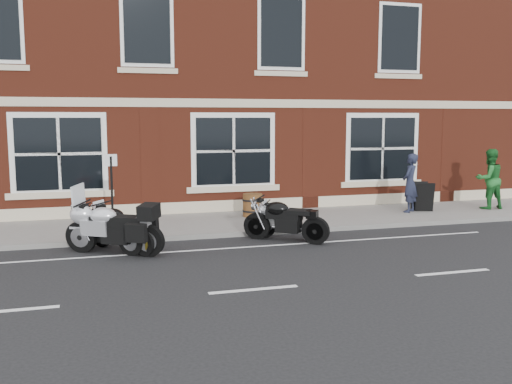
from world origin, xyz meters
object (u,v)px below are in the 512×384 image
moto_touring_silver (112,226)px  parking_sign (112,190)px  pedestrian_right (489,179)px  moto_sport_black (121,227)px  pedestrian_left (410,183)px  moto_sport_red (105,228)px  moto_naked_black (284,219)px  moto_sport_silver (289,220)px  a_board_sign (422,197)px  barrel_planter (253,205)px

moto_touring_silver → parking_sign: bearing=28.0°
pedestrian_right → moto_sport_black: bearing=12.4°
pedestrian_left → parking_sign: 8.90m
pedestrian_left → pedestrian_right: 2.74m
moto_sport_red → moto_naked_black: 4.18m
moto_sport_silver → moto_naked_black: bearing=173.3°
moto_sport_red → moto_naked_black: (4.18, -0.11, 0.02)m
pedestrian_right → a_board_sign: bearing=-2.3°
moto_touring_silver → a_board_sign: bearing=-43.4°
moto_sport_black → barrel_planter: 4.79m
moto_sport_black → barrel_planter: size_ratio=2.73×
moto_sport_silver → parking_sign: parking_sign is taller
pedestrian_left → moto_sport_red: bearing=-26.7°
a_board_sign → parking_sign: size_ratio=0.45×
moto_naked_black → a_board_sign: (5.27, 2.40, 0.01)m
moto_touring_silver → moto_sport_black: (0.22, 0.26, -0.07)m
moto_naked_black → pedestrian_left: bearing=-24.8°
pedestrian_right → moto_sport_red: bearing=11.9°
a_board_sign → moto_sport_red: bearing=-147.0°
moto_touring_silver → pedestrian_left: 9.22m
pedestrian_left → barrel_planter: (-4.78, 0.58, -0.56)m
moto_sport_red → barrel_planter: (4.21, 2.81, -0.09)m
moto_sport_red → pedestrian_left: bearing=-32.0°
moto_sport_black → barrel_planter: (3.85, 2.84, -0.10)m
moto_sport_silver → barrel_planter: moto_sport_silver is taller
moto_sport_red → moto_sport_silver: moto_sport_red is taller
moto_sport_red → pedestrian_right: bearing=-35.6°
moto_sport_red → pedestrian_right: (11.73, 2.13, 0.52)m
moto_sport_black → moto_touring_silver: bearing=-165.1°
moto_sport_black → pedestrian_left: size_ratio=1.02×
moto_touring_silver → pedestrian_left: bearing=-42.9°
barrel_planter → moto_touring_silver: bearing=-142.7°
pedestrian_right → parking_sign: parking_sign is taller
moto_touring_silver → moto_naked_black: bearing=-56.3°
moto_sport_black → pedestrian_right: pedestrian_right is taller
parking_sign → a_board_sign: bearing=10.6°
moto_sport_silver → a_board_sign: bearing=-33.1°
moto_sport_silver → pedestrian_left: (4.63, 2.13, 0.53)m
moto_sport_silver → moto_sport_black: bearing=125.7°
a_board_sign → barrel_planter: a_board_sign is taller
moto_sport_silver → pedestrian_left: size_ratio=0.91×
pedestrian_left → barrel_planter: size_ratio=2.69×
moto_naked_black → barrel_planter: (0.03, 2.92, -0.11)m
moto_sport_black → moto_sport_silver: size_ratio=1.12×
moto_touring_silver → moto_sport_red: moto_touring_silver is taller
moto_naked_black → a_board_sign: bearing=-26.3°
barrel_planter → parking_sign: parking_sign is taller
barrel_planter → pedestrian_left: bearing=-6.9°
pedestrian_left → parking_sign: parking_sign is taller
moto_touring_silver → pedestrian_right: bearing=-47.1°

